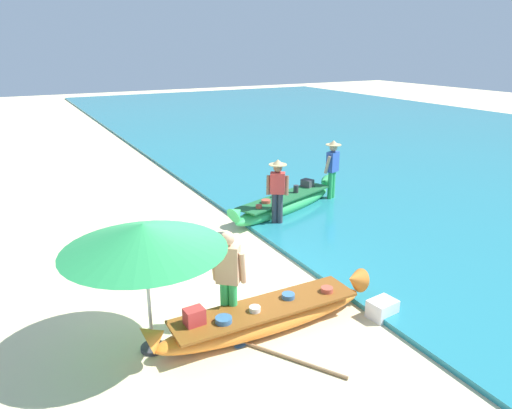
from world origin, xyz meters
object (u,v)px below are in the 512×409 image
person_vendor_hatted (277,188)px  paddle (274,353)px  person_tourist_customer (228,275)px  person_vendor_assistant (332,166)px  boat_green_midground (285,204)px  cooler_box (382,309)px  patio_umbrella_large (144,237)px  boat_orange_foreground (265,316)px

person_vendor_hatted → paddle: (-2.72, -4.52, -0.98)m
person_tourist_customer → person_vendor_assistant: bearing=39.9°
person_vendor_hatted → paddle: person_vendor_hatted is taller
boat_green_midground → person_tourist_customer: (-3.69, -4.27, 0.67)m
boat_green_midground → cooler_box: (-1.29, -5.22, -0.12)m
boat_green_midground → cooler_box: 5.37m
boat_green_midground → paddle: bearing=-123.0°
patio_umbrella_large → paddle: bearing=-32.2°
person_vendor_assistant → paddle: 7.61m
boat_orange_foreground → person_vendor_assistant: size_ratio=2.22×
boat_green_midground → paddle: boat_green_midground is taller
person_vendor_hatted → patio_umbrella_large: patio_umbrella_large is taller
person_tourist_customer → patio_umbrella_large: bearing=180.0°
person_vendor_assistant → paddle: person_vendor_assistant is taller
patio_umbrella_large → paddle: patio_umbrella_large is taller
person_vendor_hatted → person_vendor_assistant: person_vendor_assistant is taller
patio_umbrella_large → paddle: 2.58m
cooler_box → person_vendor_hatted: bearing=75.8°
person_vendor_hatted → boat_green_midground: bearing=46.6°
person_vendor_assistant → paddle: size_ratio=1.10×
person_vendor_assistant → person_vendor_hatted: bearing=-157.6°
boat_green_midground → cooler_box: bearing=-103.8°
patio_umbrella_large → cooler_box: 4.16m
cooler_box → boat_orange_foreground: bearing=155.9°
boat_orange_foreground → person_vendor_hatted: size_ratio=2.31×
boat_orange_foreground → person_tourist_customer: size_ratio=2.39×
boat_green_midground → person_tourist_customer: 5.68m
person_vendor_hatted → person_vendor_assistant: (2.42, 1.00, 0.04)m
person_vendor_assistant → cooler_box: (-3.02, -5.49, -0.89)m
person_vendor_hatted → patio_umbrella_large: bearing=-140.4°
person_tourist_customer → paddle: bearing=-74.1°
boat_orange_foreground → cooler_box: 2.02m
person_tourist_customer → boat_orange_foreground: bearing=-35.7°
boat_green_midground → boat_orange_foreground: bearing=-124.9°
person_tourist_customer → person_vendor_assistant: (5.42, 4.54, 0.10)m
boat_orange_foreground → person_tourist_customer: person_tourist_customer is taller
person_vendor_hatted → person_vendor_assistant: 2.62m
person_vendor_hatted → person_tourist_customer: (-3.00, -3.54, -0.06)m
boat_orange_foreground → person_vendor_assistant: bearing=44.6°
paddle → person_vendor_hatted: bearing=59.0°
boat_orange_foreground → cooler_box: size_ratio=8.78×
person_vendor_hatted → patio_umbrella_large: size_ratio=0.74×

